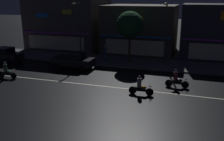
# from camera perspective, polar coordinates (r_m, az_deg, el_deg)

# --- Properties ---
(ground_plane) EXTENTS (140.00, 140.00, 0.00)m
(ground_plane) POSITION_cam_1_polar(r_m,az_deg,el_deg) (21.51, -1.82, -3.52)
(ground_plane) COLOR black
(lane_divider_stripe) EXTENTS (33.47, 0.16, 0.01)m
(lane_divider_stripe) POSITION_cam_1_polar(r_m,az_deg,el_deg) (21.50, -1.82, -3.51)
(lane_divider_stripe) COLOR beige
(lane_divider_stripe) RESTS_ON ground
(sidewalk_far) EXTENTS (35.24, 4.84, 0.14)m
(sidewalk_far) POSITION_cam_1_polar(r_m,az_deg,el_deg) (29.20, 3.71, 1.87)
(sidewalk_far) COLOR #4C4C4F
(sidewalk_far) RESTS_ON ground
(storefront_left_block) EXTENTS (8.95, 7.94, 6.14)m
(storefront_left_block) POSITION_cam_1_polar(r_m,az_deg,el_deg) (34.72, 6.40, 9.10)
(storefront_left_block) COLOR #4C443A
(storefront_left_block) RESTS_ON ground
(storefront_center_block) EXTENTS (10.13, 8.29, 8.38)m
(storefront_center_block) POSITION_cam_1_polar(r_m,az_deg,el_deg) (38.29, -9.48, 11.30)
(storefront_center_block) COLOR #56514C
(storefront_center_block) RESTS_ON ground
(streetlamp_west) EXTENTS (0.44, 1.64, 6.46)m
(streetlamp_west) POSITION_cam_1_polar(r_m,az_deg,el_deg) (30.19, -7.30, 9.81)
(streetlamp_west) COLOR #47494C
(streetlamp_west) RESTS_ON sidewalk_far
(streetlamp_mid) EXTENTS (0.44, 1.64, 6.53)m
(streetlamp_mid) POSITION_cam_1_polar(r_m,az_deg,el_deg) (27.82, 11.70, 9.17)
(streetlamp_mid) COLOR #47494C
(streetlamp_mid) RESTS_ON sidewalk_far
(pedestrian_on_sidewalk) EXTENTS (0.38, 0.38, 1.84)m
(pedestrian_on_sidewalk) POSITION_cam_1_polar(r_m,az_deg,el_deg) (28.98, -1.56, 3.65)
(pedestrian_on_sidewalk) COLOR #334766
(pedestrian_on_sidewalk) RESTS_ON sidewalk_far
(street_tree) EXTENTS (2.88, 2.88, 5.58)m
(street_tree) POSITION_cam_1_polar(r_m,az_deg,el_deg) (28.14, 3.96, 10.00)
(street_tree) COLOR #473323
(street_tree) RESTS_ON sidewalk_far
(parked_car_near_kerb) EXTENTS (4.30, 1.98, 1.67)m
(parked_car_near_kerb) POSITION_cam_1_polar(r_m,az_deg,el_deg) (31.90, -22.92, 3.31)
(parked_car_near_kerb) COLOR black
(parked_car_near_kerb) RESTS_ON ground
(parked_car_trailing) EXTENTS (4.30, 1.98, 1.67)m
(parked_car_trailing) POSITION_cam_1_polar(r_m,az_deg,el_deg) (27.07, -8.72, 2.32)
(parked_car_trailing) COLOR black
(parked_car_trailing) RESTS_ON ground
(motorcycle_following) EXTENTS (1.90, 0.60, 1.52)m
(motorcycle_following) POSITION_cam_1_polar(r_m,az_deg,el_deg) (25.35, -22.20, -0.19)
(motorcycle_following) COLOR black
(motorcycle_following) RESTS_ON ground
(motorcycle_opposite_lane) EXTENTS (1.90, 0.60, 1.52)m
(motorcycle_opposite_lane) POSITION_cam_1_polar(r_m,az_deg,el_deg) (21.72, 14.03, -2.05)
(motorcycle_opposite_lane) COLOR black
(motorcycle_opposite_lane) RESTS_ON ground
(motorcycle_trailing_far) EXTENTS (1.90, 0.60, 1.52)m
(motorcycle_trailing_far) POSITION_cam_1_polar(r_m,az_deg,el_deg) (19.61, 6.29, -3.61)
(motorcycle_trailing_far) COLOR black
(motorcycle_trailing_far) RESTS_ON ground
(traffic_cone) EXTENTS (0.36, 0.36, 0.55)m
(traffic_cone) POSITION_cam_1_polar(r_m,az_deg,el_deg) (27.98, -9.44, 1.49)
(traffic_cone) COLOR orange
(traffic_cone) RESTS_ON ground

